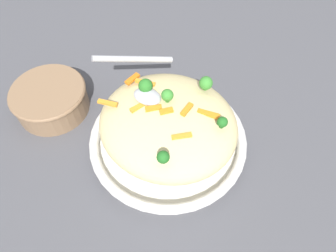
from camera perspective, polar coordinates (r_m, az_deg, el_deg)
name	(u,v)px	position (r m, az deg, el deg)	size (l,w,h in m)	color
ground_plane	(168,147)	(0.68, 0.00, -3.87)	(2.40, 2.40, 0.00)	#4C4C51
serving_bowl	(168,141)	(0.66, 0.00, -2.75)	(0.33, 0.33, 0.05)	white
pasta_mound	(168,124)	(0.61, 0.00, 0.46)	(0.28, 0.26, 0.09)	#DBC689
carrot_piece_0	(145,83)	(0.62, -4.25, 8.03)	(0.04, 0.01, 0.01)	orange
carrot_piece_1	(139,107)	(0.58, -5.34, 3.61)	(0.04, 0.01, 0.01)	orange
carrot_piece_2	(153,108)	(0.57, -2.71, 3.29)	(0.03, 0.01, 0.01)	orange
carrot_piece_3	(209,114)	(0.58, 7.51, 2.23)	(0.04, 0.01, 0.01)	orange
carrot_piece_4	(182,136)	(0.54, 2.55, -1.91)	(0.04, 0.01, 0.01)	orange
carrot_piece_5	(169,112)	(0.56, 0.14, 2.58)	(0.03, 0.01, 0.01)	orange
carrot_piece_6	(132,79)	(0.63, -6.62, 8.66)	(0.03, 0.01, 0.01)	orange
carrot_piece_7	(187,110)	(0.57, 3.51, 3.04)	(0.03, 0.01, 0.01)	orange
carrot_piece_8	(107,103)	(0.60, -11.14, 4.21)	(0.04, 0.01, 0.01)	orange
broccoli_floret_0	(222,122)	(0.55, 10.03, 0.69)	(0.02, 0.02, 0.03)	#205B1C
broccoli_floret_1	(163,157)	(0.51, -0.91, -5.81)	(0.02, 0.02, 0.02)	#205B1C
broccoli_floret_2	(146,86)	(0.59, -4.18, 7.39)	(0.03, 0.03, 0.03)	#296820
broccoli_floret_3	(167,95)	(0.57, -0.12, 5.68)	(0.02, 0.02, 0.03)	#377928
broccoli_floret_4	(206,83)	(0.61, 7.03, 7.87)	(0.03, 0.03, 0.03)	#377928
serving_spoon	(142,82)	(0.60, -4.78, 8.10)	(0.15, 0.14, 0.07)	#B7B7BC
companion_bowl	(50,98)	(0.76, -20.99, 4.86)	(0.17, 0.17, 0.07)	#8C6B4C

